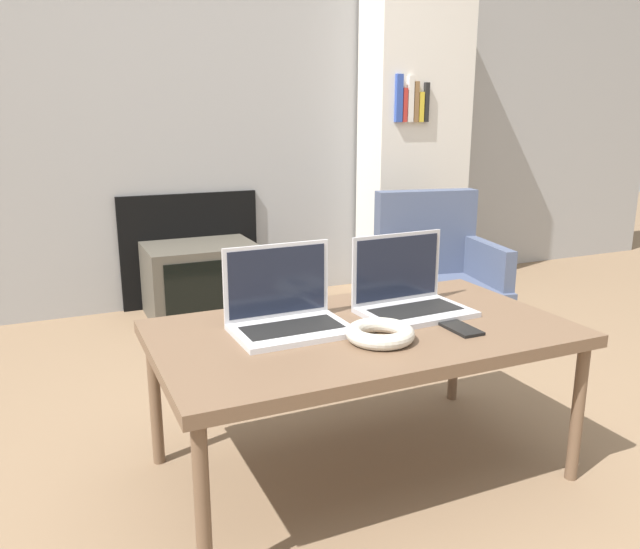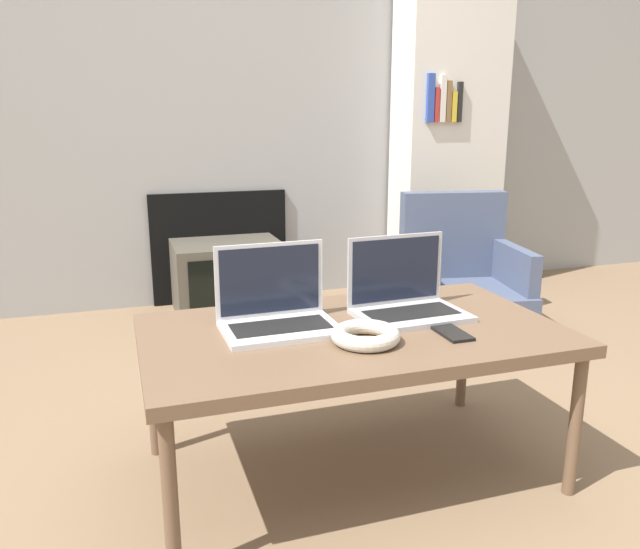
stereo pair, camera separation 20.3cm
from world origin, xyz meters
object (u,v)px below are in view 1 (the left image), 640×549
(laptop_right, at_px, (408,295))
(headphones, at_px, (380,333))
(armchair, at_px, (434,262))
(tv, at_px, (201,280))
(laptop_left, at_px, (286,311))
(phone, at_px, (460,328))

(laptop_right, bearing_deg, headphones, -139.74)
(headphones, distance_m, armchair, 1.61)
(laptop_right, distance_m, armchair, 1.33)
(headphones, relative_size, tv, 0.32)
(laptop_left, distance_m, armchair, 1.61)
(headphones, relative_size, phone, 1.37)
(laptop_left, height_order, armchair, laptop_left)
(headphones, distance_m, phone, 0.25)
(laptop_right, height_order, headphones, laptop_right)
(laptop_left, bearing_deg, headphones, -46.59)
(laptop_right, bearing_deg, armchair, 48.97)
(tv, bearing_deg, phone, -80.59)
(headphones, bearing_deg, tv, 91.66)
(laptop_left, distance_m, phone, 0.50)
(phone, height_order, tv, phone)
(laptop_right, height_order, phone, laptop_right)
(armchair, bearing_deg, tv, 161.26)
(laptop_left, relative_size, headphones, 1.76)
(phone, distance_m, armchair, 1.47)
(tv, bearing_deg, laptop_left, -94.92)
(laptop_left, relative_size, phone, 2.42)
(phone, relative_size, tv, 0.24)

